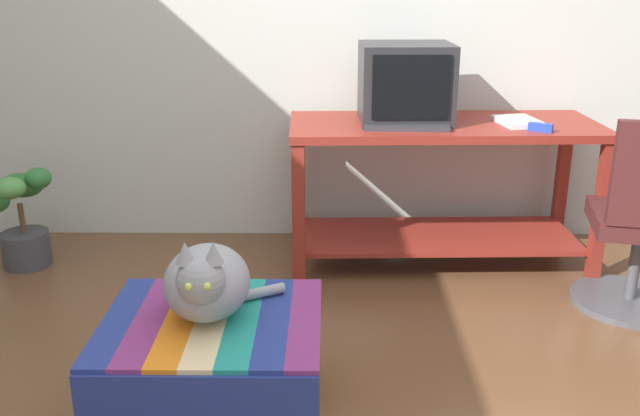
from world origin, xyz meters
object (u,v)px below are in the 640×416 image
object	(u,v)px
tv_monitor	(405,84)
cat	(207,281)
book	(518,122)
potted_plant	(19,218)
stapler	(541,127)
keyboard	(406,126)
desk	(442,168)
ottoman_with_blanket	(214,371)

from	to	relation	value
tv_monitor	cat	xyz separation A→B (m)	(-0.77, -1.40, -0.42)
book	potted_plant	bearing A→B (deg)	170.96
cat	stapler	xyz separation A→B (m)	(1.38, 1.18, 0.25)
keyboard	book	bearing A→B (deg)	13.66
cat	stapler	distance (m)	1.83
desk	keyboard	distance (m)	0.35
desk	tv_monitor	distance (m)	0.47
tv_monitor	potted_plant	world-z (taller)	tv_monitor
keyboard	stapler	xyz separation A→B (m)	(0.62, -0.06, 0.01)
tv_monitor	keyboard	world-z (taller)	tv_monitor
desk	cat	size ratio (longest dim) A/B	3.95
stapler	ottoman_with_blanket	bearing A→B (deg)	160.63
keyboard	book	size ratio (longest dim) A/B	1.58
potted_plant	book	bearing A→B (deg)	1.00
keyboard	cat	distance (m)	1.47
tv_monitor	stapler	world-z (taller)	tv_monitor
desk	keyboard	world-z (taller)	keyboard
desk	potted_plant	size ratio (longest dim) A/B	2.89
ottoman_with_blanket	tv_monitor	bearing A→B (deg)	61.85
keyboard	ottoman_with_blanket	bearing A→B (deg)	-118.47
cat	tv_monitor	bearing A→B (deg)	58.68
keyboard	potted_plant	bearing A→B (deg)	-179.39
stapler	potted_plant	bearing A→B (deg)	116.89
desk	ottoman_with_blanket	xyz separation A→B (m)	(-0.95, -1.39, -0.31)
desk	potted_plant	bearing A→B (deg)	-179.66
book	cat	xyz separation A→B (m)	(-1.32, -1.34, -0.24)
desk	tv_monitor	size ratio (longest dim) A/B	3.41
book	stapler	xyz separation A→B (m)	(0.06, -0.17, 0.01)
ottoman_with_blanket	keyboard	bearing A→B (deg)	58.98
book	stapler	size ratio (longest dim) A/B	2.30
keyboard	ottoman_with_blanket	xyz separation A→B (m)	(-0.75, -1.25, -0.56)
keyboard	stapler	size ratio (longest dim) A/B	3.64
book	cat	distance (m)	1.90
stapler	cat	bearing A→B (deg)	160.04
tv_monitor	potted_plant	distance (m)	2.07
ottoman_with_blanket	potted_plant	xyz separation A→B (m)	(-1.20, 1.31, 0.07)
keyboard	potted_plant	world-z (taller)	keyboard
keyboard	cat	world-z (taller)	keyboard
book	keyboard	bearing A→B (deg)	-178.93
ottoman_with_blanket	book	bearing A→B (deg)	46.05
cat	desk	bearing A→B (deg)	52.43
keyboard	stapler	world-z (taller)	stapler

